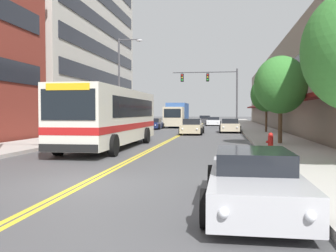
% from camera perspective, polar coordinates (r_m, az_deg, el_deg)
% --- Properties ---
extents(ground_plane, '(240.00, 240.00, 0.00)m').
position_cam_1_polar(ground_plane, '(46.91, 3.92, -0.30)').
color(ground_plane, '#4C4C4F').
extents(sidewalk_left, '(3.71, 106.00, 0.18)m').
position_cam_1_polar(sidewalk_left, '(48.07, -4.85, -0.14)').
color(sidewalk_left, '#B2ADA5').
rests_on(sidewalk_left, ground_plane).
extents(sidewalk_right, '(3.71, 106.00, 0.18)m').
position_cam_1_polar(sidewalk_right, '(46.88, 12.92, -0.24)').
color(sidewalk_right, '#B2ADA5').
rests_on(sidewalk_right, ground_plane).
extents(centre_line, '(0.34, 106.00, 0.01)m').
position_cam_1_polar(centre_line, '(46.91, 3.92, -0.30)').
color(centre_line, yellow).
rests_on(centre_line, ground_plane).
extents(office_tower_left, '(12.08, 25.68, 23.21)m').
position_cam_1_polar(office_tower_left, '(45.86, -16.99, 14.14)').
color(office_tower_left, '#BCB7AD').
rests_on(office_tower_left, ground_plane).
extents(storefront_row_right, '(9.10, 68.00, 9.13)m').
position_cam_1_polar(storefront_row_right, '(47.76, 20.29, 5.09)').
color(storefront_row_right, gray).
rests_on(storefront_row_right, ground_plane).
extents(city_bus, '(2.90, 11.70, 3.20)m').
position_cam_1_polar(city_bus, '(21.07, -8.53, 1.63)').
color(city_bus, silver).
rests_on(city_bus, ground_plane).
extents(car_slate_blue_parked_left_near, '(2.08, 4.59, 1.31)m').
position_cam_1_polar(car_slate_blue_parked_left_near, '(36.46, -4.40, -0.04)').
color(car_slate_blue_parked_left_near, '#475675').
rests_on(car_slate_blue_parked_left_near, ground_plane).
extents(car_navy_parked_left_mid, '(1.98, 4.58, 1.26)m').
position_cam_1_polar(car_navy_parked_left_mid, '(43.89, -2.19, 0.31)').
color(car_navy_parked_left_mid, '#19234C').
rests_on(car_navy_parked_left_mid, ground_plane).
extents(car_silver_parked_right_foreground, '(1.99, 4.86, 1.19)m').
position_cam_1_polar(car_silver_parked_right_foreground, '(8.00, 12.89, -8.08)').
color(car_silver_parked_right_foreground, '#B7B7BC').
rests_on(car_silver_parked_right_foreground, ground_plane).
extents(car_champagne_parked_right_mid, '(2.04, 4.28, 1.35)m').
position_cam_1_polar(car_champagne_parked_right_mid, '(36.98, 9.42, 0.02)').
color(car_champagne_parked_right_mid, beige).
rests_on(car_champagne_parked_right_mid, ground_plane).
extents(car_dark_grey_moving_lead, '(2.21, 4.25, 1.42)m').
position_cam_1_polar(car_dark_grey_moving_lead, '(62.47, 5.65, 0.91)').
color(car_dark_grey_moving_lead, '#38383D').
rests_on(car_dark_grey_moving_lead, ground_plane).
extents(car_white_moving_second, '(2.18, 4.30, 1.27)m').
position_cam_1_polar(car_white_moving_second, '(55.64, 6.97, 0.69)').
color(car_white_moving_second, white).
rests_on(car_white_moving_second, ground_plane).
extents(car_beige_moving_third, '(2.01, 4.78, 1.40)m').
position_cam_1_polar(car_beige_moving_third, '(33.62, 3.70, -0.15)').
color(car_beige_moving_third, '#BCAD89').
rests_on(car_beige_moving_third, ground_plane).
extents(box_truck, '(2.74, 8.03, 3.18)m').
position_cam_1_polar(box_truck, '(49.17, 1.34, 1.71)').
color(box_truck, beige).
rests_on(box_truck, ground_plane).
extents(traffic_signal_mast, '(7.41, 0.38, 6.89)m').
position_cam_1_polar(traffic_signal_mast, '(43.04, 7.15, 6.06)').
color(traffic_signal_mast, '#47474C').
rests_on(traffic_signal_mast, ground_plane).
extents(street_lamp_left_far, '(2.18, 0.28, 8.41)m').
position_cam_1_polar(street_lamp_left_far, '(33.09, -7.00, 7.26)').
color(street_lamp_left_far, '#47474C').
rests_on(street_lamp_left_far, ground_plane).
extents(street_tree_right_mid, '(3.05, 3.05, 5.07)m').
position_cam_1_polar(street_tree_right_mid, '(22.77, 16.78, 6.01)').
color(street_tree_right_mid, brown).
rests_on(street_tree_right_mid, sidewalk_right).
extents(street_tree_right_far, '(2.87, 2.87, 5.01)m').
position_cam_1_polar(street_tree_right_far, '(35.24, 14.78, 4.69)').
color(street_tree_right_far, brown).
rests_on(street_tree_right_far, sidewalk_right).
extents(fire_hydrant, '(0.32, 0.24, 0.86)m').
position_cam_1_polar(fire_hydrant, '(17.99, 15.35, -2.34)').
color(fire_hydrant, red).
rests_on(fire_hydrant, sidewalk_right).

